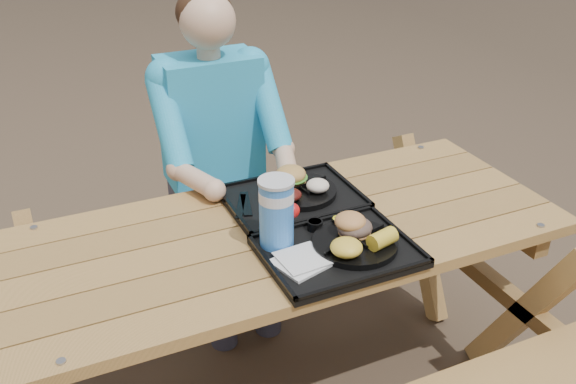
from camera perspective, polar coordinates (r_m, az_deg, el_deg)
name	(u,v)px	position (r m, az deg, el deg)	size (l,w,h in m)	color
picnic_table	(288,318)	(2.30, 0.00, -11.14)	(1.80, 1.49, 0.75)	#999999
tray_near	(338,252)	(1.94, 4.45, -5.36)	(0.45, 0.35, 0.02)	black
tray_far	(292,199)	(2.22, 0.40, -0.64)	(0.45, 0.35, 0.02)	black
plate_near	(355,243)	(1.95, 5.96, -4.57)	(0.26, 0.26, 0.02)	black
plate_far	(299,191)	(2.23, 0.99, 0.07)	(0.26, 0.26, 0.02)	black
napkin_stack	(301,262)	(1.87, 1.12, -6.24)	(0.14, 0.14, 0.02)	silver
soda_cup	(276,214)	(1.91, -1.03, -1.97)	(0.10, 0.10, 0.21)	blue
condiment_bbq	(315,225)	(2.02, 2.41, -2.96)	(0.05, 0.05, 0.03)	black
condiment_mustard	(339,222)	(2.05, 4.54, -2.68)	(0.05, 0.05, 0.03)	yellow
sandwich	(355,219)	(1.95, 5.98, -2.36)	(0.10, 0.10, 0.11)	#BE7D43
mac_cheese	(346,247)	(1.87, 5.22, -4.93)	(0.10, 0.10, 0.05)	yellow
corn_cob	(382,239)	(1.92, 8.39, -4.14)	(0.09, 0.09, 0.05)	yellow
cutlery_far	(246,204)	(2.17, -3.76, -1.05)	(0.03, 0.16, 0.01)	black
burger	(291,171)	(2.24, 0.25, 1.91)	(0.11, 0.11, 0.10)	#BA8741
baked_beans	(290,195)	(2.15, 0.16, -0.25)	(0.08, 0.08, 0.04)	#4D130F
potato_salad	(318,186)	(2.20, 2.66, 0.57)	(0.08, 0.08, 0.04)	silver
diner	(216,173)	(2.68, -6.43, 1.71)	(0.48, 0.84, 1.28)	#1CC9B3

